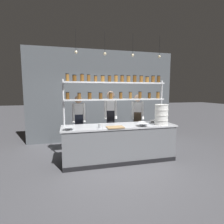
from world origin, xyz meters
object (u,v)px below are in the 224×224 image
prep_bowl_center_front (143,125)px  spice_shelf_unit (116,91)px  chef_left (79,121)px  prep_bowl_center_back (142,122)px  container_stack (161,115)px  cutting_board (115,127)px  chef_right (137,118)px  prep_bowl_near_left (69,129)px  chef_center (111,117)px  serving_cup_front (100,126)px  prep_bowl_near_right (153,121)px

prep_bowl_center_front → spice_shelf_unit: bearing=130.0°
spice_shelf_unit → prep_bowl_center_front: 1.14m
chef_left → prep_bowl_center_back: chef_left is taller
spice_shelf_unit → container_stack: 1.31m
spice_shelf_unit → cutting_board: (-0.19, -0.60, -0.84)m
spice_shelf_unit → chef_right: bearing=26.1°
spice_shelf_unit → prep_bowl_center_front: (0.51, -0.61, -0.82)m
chef_right → prep_bowl_near_left: 2.24m
prep_bowl_near_left → prep_bowl_center_back: prep_bowl_near_left is taller
chef_center → prep_bowl_near_left: bearing=-130.1°
spice_shelf_unit → chef_left: spice_shelf_unit is taller
container_stack → serving_cup_front: bearing=-178.7°
chef_left → cutting_board: (0.78, -0.99, -0.02)m
spice_shelf_unit → chef_left: (-0.97, 0.39, -0.83)m
cutting_board → chef_left: bearing=128.2°
container_stack → prep_bowl_center_front: size_ratio=1.79×
chef_right → cutting_board: (-0.96, -0.97, -0.03)m
prep_bowl_near_left → prep_bowl_center_front: size_ratio=0.88×
spice_shelf_unit → prep_bowl_center_back: bearing=-20.1°
prep_bowl_center_back → chef_left: bearing=158.7°
prep_bowl_near_left → serving_cup_front: (0.71, 0.04, 0.01)m
prep_bowl_center_front → prep_bowl_center_back: size_ratio=1.59×
spice_shelf_unit → prep_bowl_near_right: 1.32m
chef_left → cutting_board: 1.26m
chef_right → prep_bowl_center_front: chef_right is taller
chef_left → prep_bowl_near_left: bearing=-104.1°
prep_bowl_center_front → serving_cup_front: bearing=177.0°
chef_left → prep_bowl_near_right: 2.05m
spice_shelf_unit → prep_bowl_near_right: bearing=-7.7°
spice_shelf_unit → prep_bowl_near_left: spice_shelf_unit is taller
prep_bowl_center_back → prep_bowl_near_right: same height
chef_right → cutting_board: size_ratio=4.18×
chef_left → prep_bowl_center_front: chef_left is taller
chef_left → container_stack: chef_left is taller
cutting_board → prep_bowl_near_right: prep_bowl_near_right is taller
chef_left → container_stack: size_ratio=3.18×
chef_right → container_stack: chef_right is taller
cutting_board → prep_bowl_near_left: prep_bowl_near_left is taller
cutting_board → prep_bowl_center_back: 0.91m
chef_center → prep_bowl_near_right: 1.19m
chef_right → prep_bowl_center_front: (-0.26, -0.98, -0.01)m
container_stack → prep_bowl_near_left: container_stack is taller
spice_shelf_unit → chef_center: (-0.07, 0.34, -0.74)m
spice_shelf_unit → prep_bowl_center_back: size_ratio=15.04×
chef_left → chef_right: size_ratio=0.99×
chef_right → spice_shelf_unit: bearing=-136.8°
chef_right → prep_bowl_center_back: bearing=-84.2°
prep_bowl_center_back → prep_bowl_near_right: bearing=15.3°
chef_center → cutting_board: (-0.11, -0.94, -0.10)m
chef_left → container_stack: 2.23m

